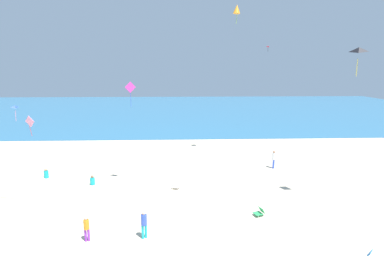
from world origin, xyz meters
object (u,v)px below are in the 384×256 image
object	(u,v)px
person_4	(274,158)
kite_pink	(30,122)
beach_chair_mid_beach	(175,185)
kite_red	(268,46)
kite_magenta	(130,88)
person_0	(92,181)
person_2	(47,177)
kite_black	(359,50)
kite_orange	(237,9)
person_1	(144,223)
person_3	(87,227)
kite_blue	(15,107)
beach_chair_far_left	(260,212)

from	to	relation	value
person_4	kite_pink	size ratio (longest dim) A/B	0.95
beach_chair_mid_beach	kite_red	world-z (taller)	kite_red
kite_magenta	person_0	bearing A→B (deg)	172.60
person_2	kite_black	size ratio (longest dim) A/B	0.91
person_0	kite_black	xyz separation A→B (m)	(17.56, -4.53, 9.75)
kite_orange	kite_magenta	size ratio (longest dim) A/B	0.98
person_1	kite_black	bearing A→B (deg)	78.41
person_0	kite_pink	distance (m)	7.59
person_2	person_3	bearing A→B (deg)	123.30
person_3	kite_magenta	world-z (taller)	kite_magenta
person_2	person_3	distance (m)	8.93
person_3	person_2	bearing A→B (deg)	24.98
beach_chair_mid_beach	person_0	size ratio (longest dim) A/B	0.94
beach_chair_mid_beach	person_2	world-z (taller)	person_2
person_1	person_2	size ratio (longest dim) A/B	0.98
person_1	kite_orange	size ratio (longest dim) A/B	0.87
person_0	person_2	bearing A→B (deg)	87.77
person_2	kite_orange	bearing A→B (deg)	-154.73
person_2	kite_magenta	distance (m)	9.29
person_0	kite_blue	world-z (taller)	kite_blue
kite_blue	kite_red	xyz separation A→B (m)	(24.86, 20.57, 5.92)
person_0	kite_blue	bearing A→B (deg)	74.32
beach_chair_far_left	person_3	xyz separation A→B (m)	(-9.79, -2.39, 0.57)
beach_chair_mid_beach	kite_black	bearing A→B (deg)	1.76
kite_blue	kite_black	world-z (taller)	kite_black
person_0	kite_magenta	world-z (taller)	kite_magenta
beach_chair_mid_beach	person_3	bearing A→B (deg)	-104.34
kite_blue	kite_pink	xyz separation A→B (m)	(-0.27, 2.46, -1.56)
beach_chair_far_left	kite_magenta	distance (m)	12.30
person_0	person_1	size ratio (longest dim) A/B	0.49
kite_black	kite_pink	world-z (taller)	kite_black
kite_black	kite_pink	size ratio (longest dim) A/B	1.01
kite_magenta	beach_chair_mid_beach	bearing A→B (deg)	-11.60
beach_chair_mid_beach	beach_chair_far_left	world-z (taller)	beach_chair_mid_beach
kite_red	beach_chair_mid_beach	bearing A→B (deg)	-120.68
kite_blue	kite_orange	distance (m)	20.98
kite_blue	kite_magenta	bearing A→B (deg)	-4.08
person_4	person_2	bearing A→B (deg)	40.46
beach_chair_far_left	kite_red	xyz separation A→B (m)	(7.68, 26.29, 11.82)
beach_chair_far_left	kite_orange	distance (m)	19.32
beach_chair_mid_beach	person_4	world-z (taller)	person_4
person_1	kite_pink	bearing A→B (deg)	-160.33
beach_chair_mid_beach	kite_pink	distance (m)	13.42
beach_chair_mid_beach	kite_magenta	world-z (taller)	kite_magenta
person_4	kite_orange	size ratio (longest dim) A/B	0.92
kite_blue	kite_magenta	size ratio (longest dim) A/B	0.67
kite_orange	kite_pink	xyz separation A→B (m)	(-18.07, -4.81, -9.95)
beach_chair_far_left	kite_pink	bearing A→B (deg)	-45.19
person_2	kite_blue	distance (m)	5.72
beach_chair_far_left	kite_blue	size ratio (longest dim) A/B	0.60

